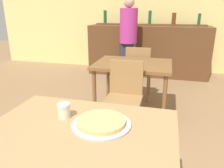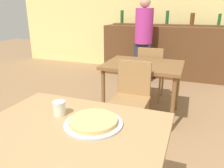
{
  "view_description": "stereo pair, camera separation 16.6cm",
  "coord_description": "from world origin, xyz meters",
  "px_view_note": "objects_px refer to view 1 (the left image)",
  "views": [
    {
      "loc": [
        0.45,
        -0.97,
        1.41
      ],
      "look_at": [
        0.05,
        0.55,
        0.87
      ],
      "focal_mm": 35.0,
      "sensor_mm": 36.0,
      "label": 1
    },
    {
      "loc": [
        0.6,
        -0.92,
        1.41
      ],
      "look_at": [
        0.05,
        0.55,
        0.87
      ],
      "focal_mm": 35.0,
      "sensor_mm": 36.0,
      "label": 2
    }
  ],
  "objects_px": {
    "chair_far_side_front": "(124,93)",
    "chair_far_side_back": "(138,69)",
    "pizza_tray": "(101,123)",
    "person_standing": "(128,38)",
    "cheese_shaker": "(64,110)"
  },
  "relations": [
    {
      "from": "chair_far_side_back",
      "to": "cheese_shaker",
      "type": "relative_size",
      "value": 9.47
    },
    {
      "from": "person_standing",
      "to": "pizza_tray",
      "type": "bearing_deg",
      "value": -82.24
    },
    {
      "from": "chair_far_side_front",
      "to": "pizza_tray",
      "type": "bearing_deg",
      "value": -85.25
    },
    {
      "from": "chair_far_side_front",
      "to": "pizza_tray",
      "type": "xyz_separation_m",
      "value": [
        0.1,
        -1.2,
        0.28
      ]
    },
    {
      "from": "chair_far_side_back",
      "to": "person_standing",
      "type": "height_order",
      "value": "person_standing"
    },
    {
      "from": "chair_far_side_front",
      "to": "chair_far_side_back",
      "type": "relative_size",
      "value": 1.0
    },
    {
      "from": "chair_far_side_back",
      "to": "person_standing",
      "type": "xyz_separation_m",
      "value": [
        -0.34,
        0.91,
        0.38
      ]
    },
    {
      "from": "chair_far_side_back",
      "to": "cheese_shaker",
      "type": "height_order",
      "value": "chair_far_side_back"
    },
    {
      "from": "pizza_tray",
      "to": "cheese_shaker",
      "type": "xyz_separation_m",
      "value": [
        -0.25,
        0.04,
        0.03
      ]
    },
    {
      "from": "chair_far_side_front",
      "to": "chair_far_side_back",
      "type": "height_order",
      "value": "same"
    },
    {
      "from": "chair_far_side_front",
      "to": "chair_far_side_back",
      "type": "distance_m",
      "value": 1.13
    },
    {
      "from": "cheese_shaker",
      "to": "pizza_tray",
      "type": "bearing_deg",
      "value": -8.58
    },
    {
      "from": "chair_far_side_front",
      "to": "person_standing",
      "type": "distance_m",
      "value": 2.1
    },
    {
      "from": "chair_far_side_back",
      "to": "pizza_tray",
      "type": "height_order",
      "value": "chair_far_side_back"
    },
    {
      "from": "chair_far_side_front",
      "to": "pizza_tray",
      "type": "relative_size",
      "value": 2.52
    }
  ]
}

